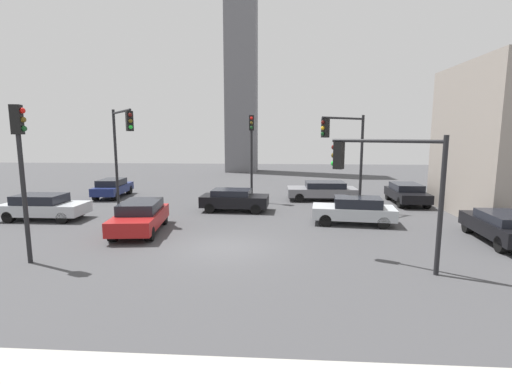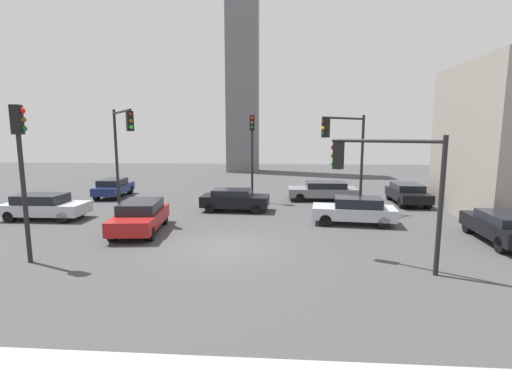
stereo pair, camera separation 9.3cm
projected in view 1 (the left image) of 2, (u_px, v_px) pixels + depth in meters
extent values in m
plane|color=#424244|center=(225.00, 248.00, 15.23)|extent=(86.51, 86.51, 0.00)
cylinder|color=black|center=(441.00, 207.00, 11.96)|extent=(0.16, 0.16, 4.56)
cylinder|color=black|center=(385.00, 141.00, 12.76)|extent=(3.28, 2.15, 0.12)
cube|color=black|center=(339.00, 156.00, 13.81)|extent=(0.44, 0.44, 1.00)
sphere|color=#4C0F0C|center=(334.00, 147.00, 13.88)|extent=(0.20, 0.20, 0.20)
sphere|color=#594714|center=(334.00, 155.00, 13.93)|extent=(0.20, 0.20, 0.20)
sphere|color=green|center=(334.00, 163.00, 13.98)|extent=(0.20, 0.20, 0.20)
cylinder|color=black|center=(23.00, 186.00, 13.05)|extent=(0.16, 0.16, 5.57)
cube|color=black|center=(17.00, 120.00, 12.70)|extent=(0.38, 0.38, 1.00)
sphere|color=red|center=(22.00, 111.00, 12.68)|extent=(0.20, 0.20, 0.20)
sphere|color=#594714|center=(23.00, 120.00, 12.73)|extent=(0.20, 0.20, 0.20)
sphere|color=#14471E|center=(24.00, 129.00, 12.77)|extent=(0.20, 0.20, 0.20)
cylinder|color=black|center=(116.00, 161.00, 22.17)|extent=(0.16, 0.16, 6.00)
cylinder|color=black|center=(121.00, 112.00, 20.09)|extent=(2.42, 3.28, 0.12)
cube|color=black|center=(129.00, 121.00, 18.73)|extent=(0.45, 0.45, 1.00)
sphere|color=#4C0F0C|center=(130.00, 115.00, 18.51)|extent=(0.20, 0.20, 0.20)
sphere|color=#594714|center=(130.00, 121.00, 18.56)|extent=(0.20, 0.20, 0.20)
sphere|color=green|center=(131.00, 127.00, 18.61)|extent=(0.20, 0.20, 0.20)
cylinder|color=black|center=(252.00, 159.00, 25.09)|extent=(0.16, 0.16, 5.82)
cube|color=black|center=(251.00, 123.00, 24.72)|extent=(0.35, 0.35, 1.00)
sphere|color=red|center=(252.00, 118.00, 24.47)|extent=(0.20, 0.20, 0.20)
sphere|color=#594714|center=(252.00, 123.00, 24.52)|extent=(0.20, 0.20, 0.20)
sphere|color=#14471E|center=(252.00, 127.00, 24.56)|extent=(0.20, 0.20, 0.20)
cylinder|color=black|center=(361.00, 164.00, 21.99)|extent=(0.16, 0.16, 5.67)
cylinder|color=black|center=(344.00, 118.00, 20.64)|extent=(2.64, 2.20, 0.12)
cube|color=black|center=(325.00, 128.00, 19.91)|extent=(0.45, 0.45, 1.00)
sphere|color=#4C0F0C|center=(323.00, 122.00, 19.75)|extent=(0.20, 0.20, 0.20)
sphere|color=yellow|center=(323.00, 128.00, 19.80)|extent=(0.20, 0.20, 0.20)
sphere|color=#14471E|center=(323.00, 134.00, 19.85)|extent=(0.20, 0.20, 0.20)
cube|color=black|center=(407.00, 195.00, 24.70)|extent=(1.99, 4.39, 0.56)
cube|color=black|center=(406.00, 187.00, 24.84)|extent=(1.72, 2.47, 0.46)
cylinder|color=black|center=(427.00, 203.00, 23.22)|extent=(0.36, 0.69, 0.68)
cylinder|color=black|center=(401.00, 203.00, 23.35)|extent=(0.36, 0.69, 0.68)
cylinder|color=black|center=(412.00, 195.00, 26.13)|extent=(0.36, 0.69, 0.68)
cylinder|color=black|center=(389.00, 195.00, 26.26)|extent=(0.36, 0.69, 0.68)
cube|color=navy|center=(113.00, 189.00, 27.37)|extent=(1.93, 4.23, 0.56)
cube|color=black|center=(112.00, 183.00, 27.09)|extent=(1.62, 2.40, 0.50)
cylinder|color=black|center=(111.00, 190.00, 28.81)|extent=(0.34, 0.69, 0.67)
cylinder|color=black|center=(129.00, 190.00, 28.80)|extent=(0.34, 0.69, 0.67)
cylinder|color=black|center=(96.00, 196.00, 26.03)|extent=(0.34, 0.69, 0.67)
cylinder|color=black|center=(115.00, 196.00, 26.02)|extent=(0.34, 0.69, 0.67)
cube|color=#ADB2B7|center=(45.00, 209.00, 20.19)|extent=(4.33, 1.98, 0.60)
cube|color=black|center=(40.00, 199.00, 20.12)|extent=(2.43, 1.73, 0.52)
cylinder|color=black|center=(79.00, 211.00, 20.93)|extent=(0.61, 0.35, 0.60)
cylinder|color=black|center=(63.00, 218.00, 19.36)|extent=(0.61, 0.35, 0.60)
cylinder|color=black|center=(29.00, 211.00, 21.10)|extent=(0.61, 0.35, 0.60)
cylinder|color=black|center=(9.00, 217.00, 19.53)|extent=(0.61, 0.35, 0.60)
cube|color=maroon|center=(140.00, 219.00, 17.57)|extent=(2.40, 4.68, 0.64)
cube|color=black|center=(141.00, 207.00, 17.71)|extent=(1.95, 2.69, 0.53)
cylinder|color=black|center=(149.00, 234.00, 16.15)|extent=(0.41, 0.66, 0.63)
cylinder|color=black|center=(113.00, 234.00, 16.08)|extent=(0.41, 0.66, 0.63)
cylinder|color=black|center=(163.00, 218.00, 19.17)|extent=(0.41, 0.66, 0.63)
cylinder|color=black|center=(133.00, 219.00, 19.09)|extent=(0.41, 0.66, 0.63)
cube|color=#ADB2B7|center=(353.00, 212.00, 19.21)|extent=(4.30, 2.26, 0.60)
cube|color=black|center=(358.00, 202.00, 19.09)|extent=(2.47, 1.84, 0.53)
cylinder|color=black|center=(325.00, 220.00, 18.78)|extent=(0.64, 0.39, 0.61)
cylinder|color=black|center=(325.00, 214.00, 20.22)|extent=(0.64, 0.39, 0.61)
cylinder|color=black|center=(383.00, 222.00, 18.28)|extent=(0.64, 0.39, 0.61)
cylinder|color=black|center=(379.00, 216.00, 19.73)|extent=(0.64, 0.39, 0.61)
cube|color=black|center=(235.00, 201.00, 22.43)|extent=(4.06, 1.98, 0.65)
cube|color=black|center=(231.00, 193.00, 22.37)|extent=(2.30, 1.69, 0.41)
cylinder|color=black|center=(259.00, 204.00, 23.06)|extent=(0.60, 0.35, 0.59)
cylinder|color=black|center=(256.00, 209.00, 21.60)|extent=(0.60, 0.35, 0.59)
cylinder|color=black|center=(215.00, 203.00, 23.36)|extent=(0.60, 0.35, 0.59)
cylinder|color=black|center=(210.00, 208.00, 21.90)|extent=(0.60, 0.35, 0.59)
cube|color=slate|center=(322.00, 192.00, 26.13)|extent=(4.78, 2.24, 0.57)
cube|color=black|center=(325.00, 185.00, 26.05)|extent=(2.69, 1.93, 0.46)
cylinder|color=black|center=(299.00, 198.00, 25.38)|extent=(0.63, 0.40, 0.62)
cylinder|color=black|center=(298.00, 194.00, 27.10)|extent=(0.63, 0.40, 0.62)
cylinder|color=black|center=(347.00, 198.00, 25.25)|extent=(0.63, 0.40, 0.62)
cylinder|color=black|center=(342.00, 194.00, 26.97)|extent=(0.63, 0.40, 0.62)
cube|color=black|center=(504.00, 228.00, 15.89)|extent=(2.16, 4.56, 0.61)
cube|color=black|center=(508.00, 218.00, 15.60)|extent=(1.83, 2.59, 0.40)
cylinder|color=black|center=(468.00, 226.00, 17.52)|extent=(0.38, 0.67, 0.65)
cylinder|color=black|center=(504.00, 227.00, 17.33)|extent=(0.38, 0.67, 0.65)
cylinder|color=black|center=(502.00, 245.00, 14.54)|extent=(0.38, 0.67, 0.65)
cube|color=slate|center=(241.00, 37.00, 44.26)|extent=(3.73, 3.73, 31.95)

